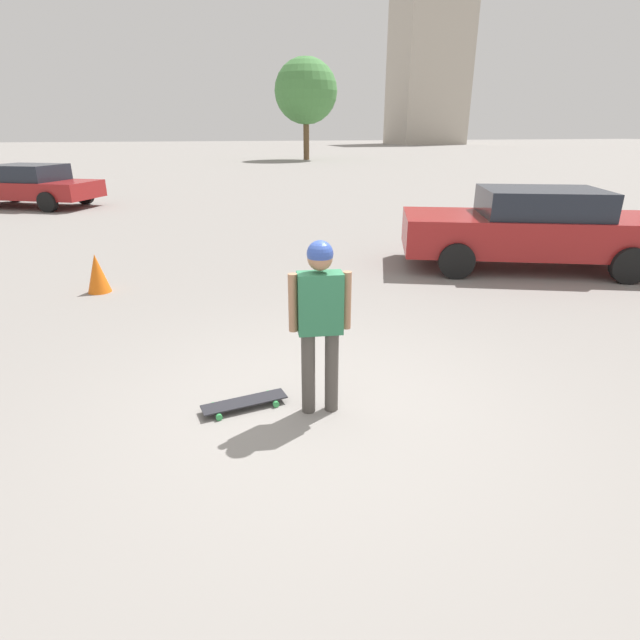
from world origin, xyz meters
The scene contains 8 objects.
ground_plane centered at (0.00, 0.00, 0.00)m, with size 220.00×220.00×0.00m, color gray.
person centered at (0.00, 0.00, 1.00)m, with size 0.24×0.55×1.63m.
skateboard centered at (-0.21, -0.69, 0.06)m, with size 0.36×0.84×0.07m.
car_parked_near centered at (-4.09, 5.14, 0.77)m, with size 3.33×5.02×1.48m.
car_parked_far centered at (-15.24, -6.36, 0.72)m, with size 3.73×5.04×1.39m.
building_block_distant centered at (-80.11, 38.49, 11.86)m, with size 10.25×10.85×23.72m.
tree_distant centered at (-39.73, 8.79, 5.35)m, with size 5.15×5.15×7.95m.
traffic_cone centered at (-4.45, -2.61, 0.32)m, with size 0.37×0.37×0.63m.
Camera 1 is at (4.00, -1.01, 2.51)m, focal length 28.00 mm.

